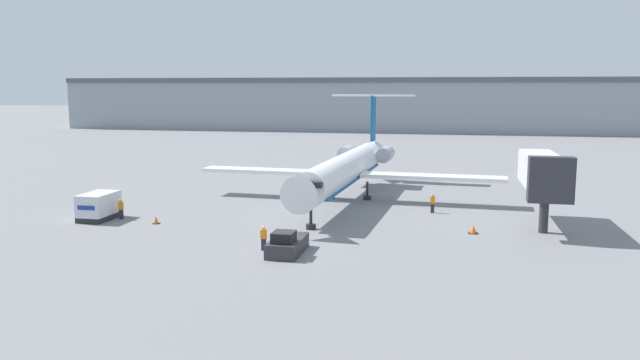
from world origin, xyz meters
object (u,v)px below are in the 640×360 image
airplane_main (347,167)px  luggage_cart (99,206)px  worker_near_tug (264,238)px  worker_on_apron (121,209)px  traffic_cone_right (473,230)px  traffic_cone_left (156,220)px  worker_by_wing (433,203)px  pushback_tug (287,244)px  jet_bridge (542,173)px

airplane_main → luggage_cart: (-19.22, -13.27, -2.18)m
airplane_main → worker_near_tug: 20.47m
worker_on_apron → traffic_cone_right: bearing=1.4°
worker_near_tug → traffic_cone_left: 12.86m
airplane_main → worker_by_wing: bearing=-28.7°
pushback_tug → traffic_cone_left: bearing=152.5°
pushback_tug → worker_near_tug: 1.83m
pushback_tug → worker_near_tug: worker_near_tug is taller
worker_by_wing → worker_on_apron: worker_on_apron is taller
luggage_cart → traffic_cone_right: bearing=2.2°
jet_bridge → traffic_cone_left: bearing=-170.9°
pushback_tug → traffic_cone_left: size_ratio=6.73×
worker_by_wing → traffic_cone_left: bearing=-157.6°
traffic_cone_right → jet_bridge: size_ratio=0.07×
worker_on_apron → airplane_main: bearing=36.3°
worker_by_wing → jet_bridge: bearing=-26.1°
pushback_tug → worker_on_apron: size_ratio=2.50×
traffic_cone_left → jet_bridge: bearing=9.1°
airplane_main → worker_by_wing: 9.99m
worker_by_wing → worker_near_tug: bearing=-125.5°
luggage_cart → worker_near_tug: bearing=-22.5°
airplane_main → traffic_cone_right: (11.80, -12.07, -3.02)m
luggage_cart → worker_near_tug: luggage_cart is taller
worker_on_apron → traffic_cone_left: 3.89m
pushback_tug → traffic_cone_left: pushback_tug is taller
worker_near_tug → traffic_cone_right: 16.50m
luggage_cart → worker_by_wing: luggage_cart is taller
worker_on_apron → traffic_cone_left: size_ratio=2.69×
worker_by_wing → traffic_cone_left: 24.06m
worker_on_apron → jet_bridge: jet_bridge is taller
airplane_main → pushback_tug: 20.74m
worker_by_wing → traffic_cone_right: bearing=-66.0°
luggage_cart → traffic_cone_right: size_ratio=5.30×
traffic_cone_left → traffic_cone_right: traffic_cone_left is taller
traffic_cone_right → jet_bridge: jet_bridge is taller
pushback_tug → luggage_cart: 19.82m
worker_near_tug → worker_by_wing: (11.06, 15.52, -0.01)m
airplane_main → traffic_cone_right: bearing=-45.7°
airplane_main → traffic_cone_right: airplane_main is taller
airplane_main → luggage_cart: airplane_main is taller
luggage_cart → worker_on_apron: luggage_cart is taller
traffic_cone_left → worker_near_tug: bearing=-29.6°
airplane_main → worker_on_apron: bearing=-143.7°
luggage_cart → traffic_cone_left: 5.57m
airplane_main → worker_by_wing: airplane_main is taller
worker_by_wing → traffic_cone_right: 8.14m
airplane_main → worker_near_tug: bearing=-97.2°
pushback_tug → airplane_main: bearing=87.8°
jet_bridge → worker_on_apron: bearing=-173.5°
worker_by_wing → worker_on_apron: size_ratio=0.97×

